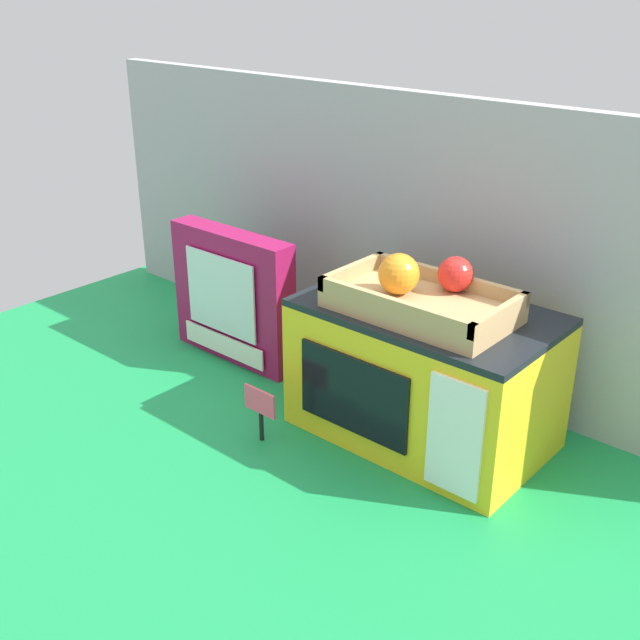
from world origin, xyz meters
TOP-DOWN VIEW (x-y plane):
  - ground_plane at (0.00, 0.00)m, footprint 1.70×1.70m
  - display_back_panel at (0.00, 0.24)m, footprint 1.61×0.03m
  - toy_microwave at (0.21, 0.04)m, footprint 0.42×0.26m
  - food_groups_crate at (0.21, 0.02)m, footprint 0.29×0.18m
  - cookie_set_box at (-0.26, 0.03)m, footprint 0.30×0.06m
  - price_sign at (0.01, -0.16)m, footprint 0.07×0.01m

SIDE VIEW (x-z plane):
  - ground_plane at x=0.00m, z-range 0.00..0.00m
  - price_sign at x=0.01m, z-range 0.02..0.12m
  - toy_microwave at x=0.21m, z-range 0.00..0.24m
  - cookie_set_box at x=-0.26m, z-range 0.00..0.27m
  - food_groups_crate at x=0.21m, z-range 0.22..0.32m
  - display_back_panel at x=0.00m, z-range 0.00..0.55m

